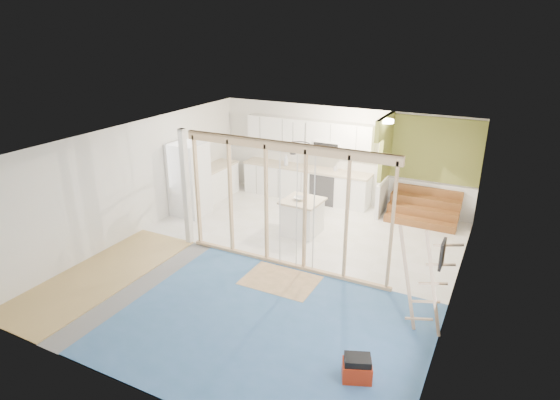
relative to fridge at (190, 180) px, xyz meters
The scene contains 17 objects.
room 3.37m from the fridge, 23.85° to the right, with size 7.01×8.01×2.61m.
floor_overlays 3.52m from the fridge, 22.41° to the right, with size 7.00×8.00×0.03m.
stud_frame 3.22m from the fridge, 25.44° to the right, with size 4.66×0.14×2.60m.
base_cabinets 2.53m from the fridge, 53.98° to the left, with size 4.45×2.24×0.93m.
upper_cabinets 3.43m from the fridge, 47.85° to the left, with size 3.60×0.41×0.85m.
green_partition 5.61m from the fridge, 24.25° to the left, with size 2.25×1.51×2.60m.
pot_rack 3.00m from the fridge, 10.98° to the left, with size 0.52×0.52×0.72m.
sheathing_panel 7.36m from the fridge, 27.14° to the right, with size 0.02×4.00×2.60m, color #A57859.
electrical_panel 7.09m from the fridge, 22.99° to the right, with size 0.04×0.30×0.40m, color #37383C.
ceiling_light 5.02m from the fridge, 20.21° to the left, with size 0.32×0.32×0.08m, color #FFEABF.
fridge is the anchor object (origin of this frame).
island 3.09m from the fridge, ahead, with size 0.91×0.91×0.85m.
bowl 2.97m from the fridge, ahead, with size 0.26×0.26×0.06m, color beige.
soap_bottle_a 2.77m from the fridge, 54.64° to the left, with size 0.12×0.12×0.32m, color silver.
soap_bottle_b 3.85m from the fridge, 38.60° to the left, with size 0.08×0.08×0.18m, color silver.
toolbox 6.91m from the fridge, 33.83° to the right, with size 0.49×0.43×0.38m.
ladder 6.67m from the fridge, 20.60° to the right, with size 0.96×0.07×1.78m.
Camera 1 is at (4.05, -7.58, 4.67)m, focal length 30.00 mm.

